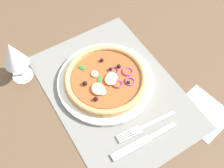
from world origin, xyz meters
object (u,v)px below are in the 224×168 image
(plate, at_px, (106,81))
(fork, at_px, (143,127))
(pizza, at_px, (106,79))
(napkin, at_px, (202,113))
(wine_glass, at_px, (13,55))
(knife, at_px, (144,141))

(plate, relative_size, fork, 1.62)
(plate, relative_size, pizza, 1.17)
(napkin, bearing_deg, plate, 38.38)
(pizza, height_order, napkin, pizza)
(pizza, bearing_deg, wine_glass, 51.99)
(napkin, bearing_deg, knife, 85.11)
(knife, bearing_deg, pizza, -89.87)
(wine_glass, bearing_deg, plate, -127.89)
(knife, distance_m, napkin, 0.19)
(fork, bearing_deg, knife, 61.73)
(knife, relative_size, wine_glass, 1.35)
(plate, distance_m, pizza, 0.02)
(knife, relative_size, napkin, 1.43)
(plate, distance_m, fork, 0.18)
(pizza, height_order, fork, pizza)
(napkin, bearing_deg, wine_glass, 44.81)
(knife, bearing_deg, napkin, 177.76)
(knife, distance_m, wine_glass, 0.43)
(plate, bearing_deg, fork, -176.22)
(plate, bearing_deg, wine_glass, 52.11)
(plate, distance_m, knife, 0.22)
(pizza, relative_size, napkin, 1.78)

